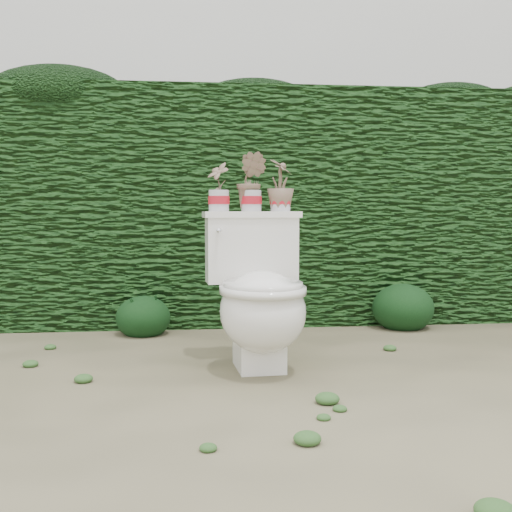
{
  "coord_description": "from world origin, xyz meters",
  "views": [
    {
      "loc": [
        -0.57,
        -3.07,
        0.78
      ],
      "look_at": [
        -0.22,
        0.15,
        0.55
      ],
      "focal_mm": 45.0,
      "sensor_mm": 36.0,
      "label": 1
    }
  ],
  "objects": [
    {
      "name": "potted_plant_right",
      "position": [
        -0.08,
        0.26,
        0.9
      ],
      "size": [
        0.18,
        0.18,
        0.26
      ],
      "primitive_type": "imported",
      "rotation": [
        0.0,
        0.0,
        1.3
      ],
      "color": "#388328",
      "rests_on": "toilet"
    },
    {
      "name": "toilet",
      "position": [
        -0.22,
        0.01,
        0.36
      ],
      "size": [
        0.51,
        0.71,
        0.78
      ],
      "rotation": [
        0.0,
        0.0,
        0.07
      ],
      "color": "white",
      "rests_on": "ground"
    },
    {
      "name": "house_wall",
      "position": [
        0.6,
        6.0,
        2.0
      ],
      "size": [
        8.0,
        3.5,
        4.0
      ],
      "primitive_type": "cube",
      "color": "silver",
      "rests_on": "ground"
    },
    {
      "name": "ground",
      "position": [
        0.0,
        0.0,
        0.0
      ],
      "size": [
        60.0,
        60.0,
        0.0
      ],
      "primitive_type": "plane",
      "color": "gray",
      "rests_on": "ground"
    },
    {
      "name": "liriope_clump_2",
      "position": [
        0.85,
        1.01,
        0.16
      ],
      "size": [
        0.41,
        0.41,
        0.33
      ],
      "primitive_type": "ellipsoid",
      "color": "#143A14",
      "rests_on": "ground"
    },
    {
      "name": "liriope_clump_1",
      "position": [
        -0.85,
        0.97,
        0.14
      ],
      "size": [
        0.34,
        0.34,
        0.27
      ],
      "primitive_type": "ellipsoid",
      "color": "#143A14",
      "rests_on": "ground"
    },
    {
      "name": "potted_plant_left",
      "position": [
        -0.4,
        0.24,
        0.9
      ],
      "size": [
        0.15,
        0.15,
        0.24
      ],
      "primitive_type": "imported",
      "rotation": [
        0.0,
        0.0,
        5.39
      ],
      "color": "#388328",
      "rests_on": "toilet"
    },
    {
      "name": "potted_plant_center",
      "position": [
        -0.24,
        0.25,
        0.92
      ],
      "size": [
        0.2,
        0.19,
        0.29
      ],
      "primitive_type": "imported",
      "rotation": [
        0.0,
        0.0,
        5.73
      ],
      "color": "#388328",
      "rests_on": "toilet"
    },
    {
      "name": "hedge",
      "position": [
        0.0,
        1.6,
        0.8
      ],
      "size": [
        8.0,
        1.0,
        1.6
      ],
      "primitive_type": "cube",
      "color": "#26581D",
      "rests_on": "ground"
    }
  ]
}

